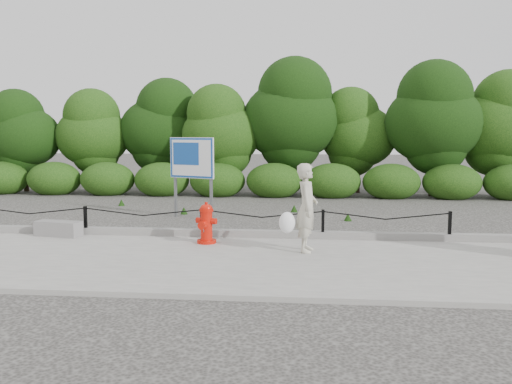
{
  "coord_description": "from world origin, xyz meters",
  "views": [
    {
      "loc": [
        2.22,
        -10.92,
        2.23
      ],
      "look_at": [
        1.12,
        0.2,
        1.0
      ],
      "focal_mm": 38.0,
      "sensor_mm": 36.0,
      "label": 1
    }
  ],
  "objects_px": {
    "pedestrian": "(306,209)",
    "advertising_sign": "(192,161)",
    "concrete_block": "(58,229)",
    "fire_hydrant": "(206,224)"
  },
  "relations": [
    {
      "from": "pedestrian",
      "to": "advertising_sign",
      "type": "height_order",
      "value": "advertising_sign"
    },
    {
      "from": "pedestrian",
      "to": "advertising_sign",
      "type": "xyz_separation_m",
      "value": [
        -2.97,
        4.06,
        0.62
      ]
    },
    {
      "from": "pedestrian",
      "to": "advertising_sign",
      "type": "distance_m",
      "value": 5.07
    },
    {
      "from": "pedestrian",
      "to": "concrete_block",
      "type": "relative_size",
      "value": 1.65
    },
    {
      "from": "pedestrian",
      "to": "advertising_sign",
      "type": "bearing_deg",
      "value": 40.0
    },
    {
      "from": "fire_hydrant",
      "to": "pedestrian",
      "type": "bearing_deg",
      "value": -1.21
    },
    {
      "from": "pedestrian",
      "to": "concrete_block",
      "type": "xyz_separation_m",
      "value": [
        -5.14,
        0.98,
        -0.63
      ]
    },
    {
      "from": "fire_hydrant",
      "to": "pedestrian",
      "type": "height_order",
      "value": "pedestrian"
    },
    {
      "from": "concrete_block",
      "to": "pedestrian",
      "type": "bearing_deg",
      "value": -10.76
    },
    {
      "from": "fire_hydrant",
      "to": "advertising_sign",
      "type": "height_order",
      "value": "advertising_sign"
    }
  ]
}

